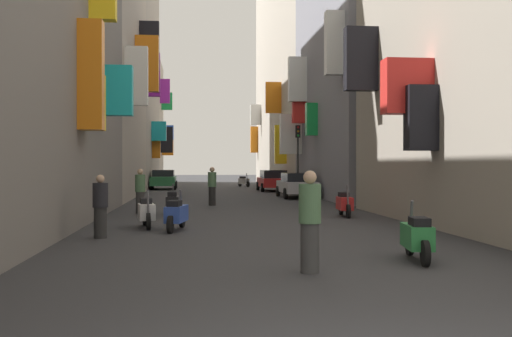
{
  "coord_description": "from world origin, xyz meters",
  "views": [
    {
      "loc": [
        -1.78,
        -4.43,
        1.85
      ],
      "look_at": [
        1.24,
        24.29,
        1.65
      ],
      "focal_mm": 41.77,
      "sensor_mm": 36.0,
      "label": 1
    }
  ],
  "objects_px": {
    "scooter_red": "(345,203)",
    "traffic_light_near_corner": "(298,147)",
    "scooter_blue": "(176,214)",
    "pedestrian_near_right": "(100,207)",
    "scooter_black": "(173,202)",
    "scooter_white": "(146,212)",
    "pedestrian_mid_street": "(140,191)",
    "scooter_silver": "(244,181)",
    "parked_car_green": "(164,179)",
    "pedestrian_near_left": "(212,186)",
    "parked_car_red": "(273,180)",
    "scooter_green": "(417,237)",
    "pedestrian_crossing": "(310,222)",
    "parked_car_silver": "(297,185)"
  },
  "relations": [
    {
      "from": "scooter_black",
      "to": "scooter_white",
      "type": "distance_m",
      "value": 4.31
    },
    {
      "from": "scooter_black",
      "to": "pedestrian_crossing",
      "type": "distance_m",
      "value": 12.23
    },
    {
      "from": "scooter_red",
      "to": "pedestrian_mid_street",
      "type": "xyz_separation_m",
      "value": [
        -7.32,
        2.06,
        0.38
      ]
    },
    {
      "from": "scooter_black",
      "to": "scooter_white",
      "type": "height_order",
      "value": "same"
    },
    {
      "from": "parked_car_green",
      "to": "scooter_silver",
      "type": "relative_size",
      "value": 2.21
    },
    {
      "from": "scooter_red",
      "to": "parked_car_silver",
      "type": "bearing_deg",
      "value": 88.25
    },
    {
      "from": "scooter_red",
      "to": "traffic_light_near_corner",
      "type": "distance_m",
      "value": 15.64
    },
    {
      "from": "parked_car_red",
      "to": "scooter_red",
      "type": "height_order",
      "value": "parked_car_red"
    },
    {
      "from": "scooter_red",
      "to": "pedestrian_near_right",
      "type": "distance_m",
      "value": 9.38
    },
    {
      "from": "scooter_blue",
      "to": "pedestrian_near_right",
      "type": "relative_size",
      "value": 1.23
    },
    {
      "from": "scooter_silver",
      "to": "traffic_light_near_corner",
      "type": "height_order",
      "value": "traffic_light_near_corner"
    },
    {
      "from": "parked_car_silver",
      "to": "pedestrian_mid_street",
      "type": "distance_m",
      "value": 12.49
    },
    {
      "from": "scooter_white",
      "to": "parked_car_green",
      "type": "bearing_deg",
      "value": 91.81
    },
    {
      "from": "scooter_silver",
      "to": "traffic_light_near_corner",
      "type": "xyz_separation_m",
      "value": [
        2.25,
        -12.83,
        2.43
      ]
    },
    {
      "from": "parked_car_green",
      "to": "scooter_blue",
      "type": "xyz_separation_m",
      "value": [
        1.75,
        -28.12,
        -0.3
      ]
    },
    {
      "from": "scooter_white",
      "to": "scooter_green",
      "type": "xyz_separation_m",
      "value": [
        5.64,
        -6.62,
        0.0
      ]
    },
    {
      "from": "scooter_silver",
      "to": "traffic_light_near_corner",
      "type": "distance_m",
      "value": 13.25
    },
    {
      "from": "pedestrian_near_left",
      "to": "traffic_light_near_corner",
      "type": "height_order",
      "value": "traffic_light_near_corner"
    },
    {
      "from": "scooter_white",
      "to": "pedestrian_near_left",
      "type": "xyz_separation_m",
      "value": [
        2.2,
        9.16,
        0.4
      ]
    },
    {
      "from": "parked_car_green",
      "to": "traffic_light_near_corner",
      "type": "height_order",
      "value": "traffic_light_near_corner"
    },
    {
      "from": "scooter_black",
      "to": "scooter_blue",
      "type": "height_order",
      "value": "same"
    },
    {
      "from": "scooter_silver",
      "to": "scooter_white",
      "type": "height_order",
      "value": "same"
    },
    {
      "from": "parked_car_red",
      "to": "pedestrian_near_right",
      "type": "distance_m",
      "value": 26.79
    },
    {
      "from": "parked_car_red",
      "to": "traffic_light_near_corner",
      "type": "bearing_deg",
      "value": -79.45
    },
    {
      "from": "scooter_green",
      "to": "pedestrian_near_right",
      "type": "relative_size",
      "value": 1.16
    },
    {
      "from": "scooter_blue",
      "to": "pedestrian_mid_street",
      "type": "relative_size",
      "value": 1.17
    },
    {
      "from": "parked_car_green",
      "to": "pedestrian_mid_street",
      "type": "bearing_deg",
      "value": -89.39
    },
    {
      "from": "scooter_red",
      "to": "pedestrian_near_left",
      "type": "bearing_deg",
      "value": 126.15
    },
    {
      "from": "scooter_silver",
      "to": "scooter_blue",
      "type": "distance_m",
      "value": 32.44
    },
    {
      "from": "pedestrian_crossing",
      "to": "scooter_silver",
      "type": "bearing_deg",
      "value": 86.84
    },
    {
      "from": "scooter_blue",
      "to": "pedestrian_crossing",
      "type": "relative_size",
      "value": 1.13
    },
    {
      "from": "parked_car_green",
      "to": "parked_car_red",
      "type": "bearing_deg",
      "value": -27.68
    },
    {
      "from": "pedestrian_mid_street",
      "to": "traffic_light_near_corner",
      "type": "bearing_deg",
      "value": 57.93
    },
    {
      "from": "pedestrian_near_right",
      "to": "traffic_light_near_corner",
      "type": "relative_size",
      "value": 0.38
    },
    {
      "from": "scooter_green",
      "to": "pedestrian_mid_street",
      "type": "xyz_separation_m",
      "value": [
        -6.26,
        11.68,
        0.38
      ]
    },
    {
      "from": "scooter_black",
      "to": "scooter_white",
      "type": "bearing_deg",
      "value": -98.07
    },
    {
      "from": "parked_car_green",
      "to": "scooter_blue",
      "type": "relative_size",
      "value": 2.06
    },
    {
      "from": "traffic_light_near_corner",
      "to": "scooter_silver",
      "type": "bearing_deg",
      "value": 99.95
    },
    {
      "from": "parked_car_silver",
      "to": "scooter_white",
      "type": "relative_size",
      "value": 2.4
    },
    {
      "from": "scooter_white",
      "to": "scooter_silver",
      "type": "bearing_deg",
      "value": 80.04
    },
    {
      "from": "pedestrian_near_right",
      "to": "traffic_light_near_corner",
      "type": "xyz_separation_m",
      "value": [
        8.69,
        20.84,
        2.1
      ]
    },
    {
      "from": "pedestrian_crossing",
      "to": "pedestrian_near_right",
      "type": "bearing_deg",
      "value": 129.42
    },
    {
      "from": "scooter_green",
      "to": "pedestrian_near_left",
      "type": "xyz_separation_m",
      "value": [
        -3.44,
        15.77,
        0.4
      ]
    },
    {
      "from": "pedestrian_crossing",
      "to": "pedestrian_near_left",
      "type": "bearing_deg",
      "value": 93.89
    },
    {
      "from": "parked_car_red",
      "to": "pedestrian_near_right",
      "type": "xyz_separation_m",
      "value": [
        -7.8,
        -25.63,
        0.03
      ]
    },
    {
      "from": "traffic_light_near_corner",
      "to": "pedestrian_mid_street",
      "type": "bearing_deg",
      "value": -122.07
    },
    {
      "from": "parked_car_green",
      "to": "traffic_light_near_corner",
      "type": "bearing_deg",
      "value": -45.78
    },
    {
      "from": "scooter_silver",
      "to": "pedestrian_crossing",
      "type": "xyz_separation_m",
      "value": [
        -2.15,
        -38.89,
        0.41
      ]
    },
    {
      "from": "scooter_white",
      "to": "pedestrian_mid_street",
      "type": "distance_m",
      "value": 5.12
    },
    {
      "from": "pedestrian_near_left",
      "to": "pedestrian_near_right",
      "type": "height_order",
      "value": "pedestrian_near_left"
    }
  ]
}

